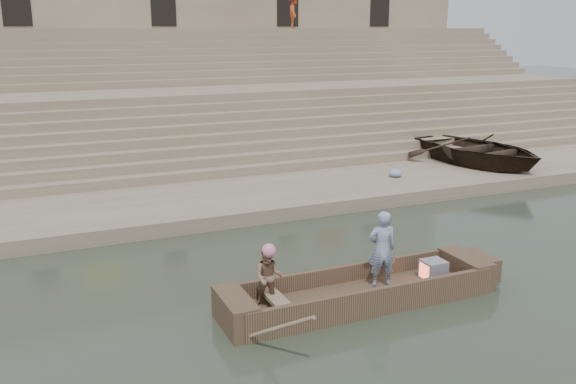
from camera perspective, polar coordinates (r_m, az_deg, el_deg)
ground at (r=13.99m, az=21.03°, el=-8.02°), size 120.00×120.00×0.00m
lower_landing at (r=20.04m, az=5.09°, el=0.37°), size 32.00×4.00×0.40m
mid_landing at (r=26.50m, az=-2.65°, el=6.63°), size 32.00×3.00×2.80m
upper_landing at (r=32.97m, az=-7.10°, el=10.26°), size 32.00×3.00×5.20m
ghat_steps at (r=28.02m, az=-3.91°, el=7.89°), size 32.00×11.00×5.20m
building_wall at (r=36.72m, az=-9.10°, el=15.35°), size 32.00×5.07×11.20m
main_rowboat at (r=12.30m, az=6.61°, el=-9.70°), size 5.00×1.30×0.22m
rowboat_trim at (r=12.32m, az=7.50°, el=-8.70°), size 6.04×2.63×1.83m
standing_man at (r=12.34m, az=8.67°, el=-5.23°), size 0.65×0.51×1.56m
rowing_man at (r=11.40m, az=-1.77°, el=-7.89°), size 0.69×0.63×1.16m
television at (r=13.07m, az=13.24°, el=-7.02°), size 0.46×0.42×0.40m
beached_rowboat at (r=23.50m, az=17.19°, el=3.76°), size 4.46×5.69×1.07m
pedestrian at (r=33.60m, az=0.55°, el=16.34°), size 0.98×1.25×1.70m
cloth_bundles at (r=21.88m, az=14.33°, el=2.09°), size 4.30×0.72×0.26m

